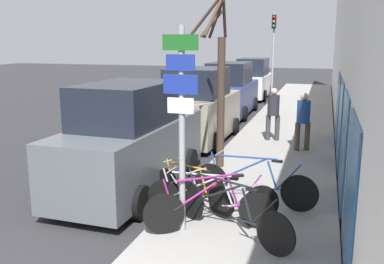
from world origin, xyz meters
TOP-DOWN VIEW (x-y plane):
  - ground_plane at (0.00, 11.20)m, footprint 80.00×80.00m
  - sidewalk_curb at (2.60, 14.00)m, footprint 3.20×32.00m
  - building_facade at (4.35, 13.92)m, footprint 0.23×32.00m
  - signpost at (1.62, 3.64)m, footprint 0.58×0.12m
  - bicycle_0 at (2.42, 3.69)m, footprint 2.27×1.32m
  - bicycle_1 at (2.11, 3.86)m, footprint 2.09×1.28m
  - bicycle_2 at (1.94, 4.16)m, footprint 2.41×0.44m
  - bicycle_3 at (1.48, 4.70)m, footprint 1.86×1.01m
  - bicycle_4 at (2.58, 5.19)m, footprint 2.50×0.50m
  - parked_car_0 at (-0.24, 5.59)m, footprint 2.06×4.72m
  - parked_car_1 at (-0.17, 10.70)m, footprint 2.17×4.21m
  - parked_car_2 at (-0.29, 16.08)m, footprint 2.08×4.77m
  - parked_car_3 at (-0.25, 22.21)m, footprint 1.93×4.60m
  - pedestrian_near at (3.26, 9.86)m, footprint 0.43×0.38m
  - pedestrian_far at (2.26, 10.93)m, footprint 0.44×0.38m
  - street_tree at (1.29, 7.55)m, footprint 0.98×2.36m
  - traffic_light at (1.29, 18.41)m, footprint 0.20×0.30m

SIDE VIEW (x-z plane):
  - ground_plane at x=0.00m, z-range 0.00..0.00m
  - sidewalk_curb at x=2.60m, z-range 0.00..0.15m
  - bicycle_3 at x=1.48m, z-range 0.09..0.94m
  - bicycle_2 at x=1.94m, z-range 0.09..0.98m
  - bicycle_1 at x=2.11m, z-range 0.07..1.05m
  - bicycle_0 at x=2.42m, z-range 0.08..1.05m
  - bicycle_4 at x=2.58m, z-range 0.07..1.06m
  - parked_car_3 at x=-0.25m, z-range -0.12..2.20m
  - parked_car_2 at x=-0.29m, z-range -0.12..2.26m
  - parked_car_1 at x=-0.17m, z-range -0.12..2.34m
  - parked_car_0 at x=-0.24m, z-range -0.11..2.33m
  - pedestrian_far at x=2.26m, z-range 0.28..1.98m
  - pedestrian_near at x=3.26m, z-range 0.28..1.99m
  - signpost at x=1.62m, z-range 0.37..3.80m
  - street_tree at x=1.29m, z-range 0.01..4.59m
  - traffic_light at x=1.29m, z-range 0.78..5.28m
  - building_facade at x=4.35m, z-range -0.02..6.48m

